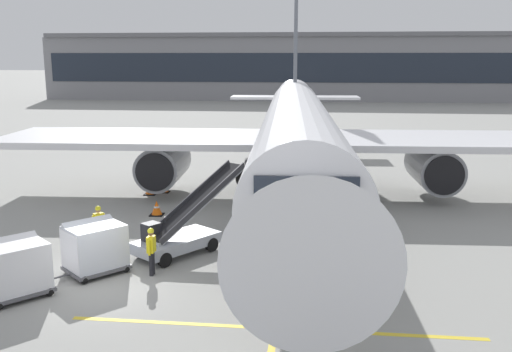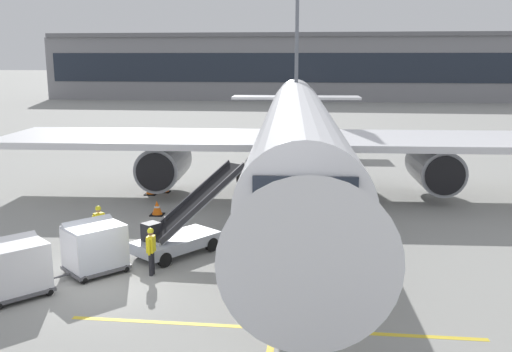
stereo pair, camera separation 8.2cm
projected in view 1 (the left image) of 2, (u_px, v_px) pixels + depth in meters
The scene contains 13 objects.
ground_plane at pixel (105, 290), 19.11m from camera, with size 600.00×600.00×0.00m, color gray.
parked_airplane at pixel (297, 131), 31.68m from camera, with size 33.41×43.32×14.43m.
belt_loader at pixel (181, 231), 22.53m from camera, with size 4.06×4.91×3.30m.
baggage_cart_lead at pixel (94, 246), 20.45m from camera, with size 2.53×2.57×1.91m.
baggage_cart_second at pixel (14, 267), 18.42m from camera, with size 2.53×2.57×1.91m.
ground_crew_by_loader at pixel (151, 248), 20.21m from camera, with size 0.26×0.57×1.74m.
ground_crew_by_carts at pixel (99, 224), 23.19m from camera, with size 0.43×0.45×1.74m.
safety_cone_engine_keepout at pixel (165, 187), 32.76m from camera, with size 0.55×0.55×0.63m.
safety_cone_wingtip at pixel (150, 188), 32.25m from camera, with size 0.65×0.65×0.74m.
safety_cone_nose_mark at pixel (157, 208), 28.03m from camera, with size 0.65×0.65×0.73m.
apron_guidance_line_lead_in at pixel (297, 197), 31.65m from camera, with size 0.20×110.00×0.01m.
apron_guidance_line_stop_bar at pixel (273, 328), 16.39m from camera, with size 12.00×0.20×0.01m.
terminal_building at pixel (312, 67), 106.31m from camera, with size 95.89×18.77×11.72m.
Camera 1 is at (7.03, -17.25, 7.65)m, focal length 40.05 mm.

